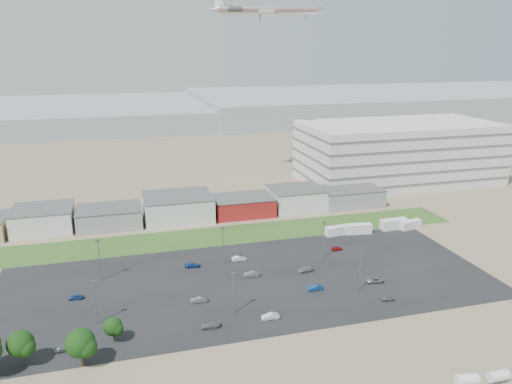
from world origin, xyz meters
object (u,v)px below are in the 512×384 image
object	(u,v)px
parked_car_4	(199,300)
parked_car_5	(76,297)
parked_car_3	(210,325)
storage_tank_nw	(467,380)
parked_car_0	(374,280)
parked_car_2	(388,298)
parked_car_6	(193,265)
parked_car_12	(305,269)
parked_car_13	(270,316)
airliner	(268,10)
parked_car_1	(315,288)
parked_car_10	(65,348)
parked_car_8	(337,248)
parked_car_11	(239,258)
parked_car_7	(252,274)
box_trailer_a	(337,231)

from	to	relation	value
parked_car_4	parked_car_5	distance (m)	28.30
parked_car_3	parked_car_5	world-z (taller)	parked_car_3
storage_tank_nw	parked_car_0	distance (m)	39.23
storage_tank_nw	parked_car_2	distance (m)	30.19
parked_car_4	parked_car_6	size ratio (longest dim) A/B	0.95
parked_car_12	parked_car_13	size ratio (longest dim) A/B	1.14
airliner	parked_car_13	size ratio (longest dim) A/B	12.05
storage_tank_nw	parked_car_1	world-z (taller)	storage_tank_nw
parked_car_12	parked_car_1	bearing A→B (deg)	-14.68
parked_car_2	parked_car_6	world-z (taller)	parked_car_6
airliner	storage_tank_nw	bearing A→B (deg)	-78.92
parked_car_3	parked_car_10	size ratio (longest dim) A/B	1.03
parked_car_6	parked_car_8	distance (m)	41.18
storage_tank_nw	airliner	world-z (taller)	airliner
parked_car_8	parked_car_12	world-z (taller)	parked_car_12
parked_car_11	parked_car_10	bearing A→B (deg)	124.23
parked_car_8	parked_car_3	bearing A→B (deg)	122.58
parked_car_13	storage_tank_nw	bearing A→B (deg)	42.10
parked_car_8	parked_car_10	distance (m)	76.57
parked_car_2	parked_car_11	bearing A→B (deg)	-131.61
parked_car_7	parked_car_8	size ratio (longest dim) A/B	1.25
storage_tank_nw	parked_car_1	xyz separation A→B (m)	(-11.90, 39.17, -0.50)
box_trailer_a	parked_car_4	world-z (taller)	box_trailer_a
box_trailer_a	airliner	world-z (taller)	airliner
box_trailer_a	parked_car_7	xyz separation A→B (m)	(-32.56, -20.73, -0.72)
parked_car_11	parked_car_13	bearing A→B (deg)	176.03
airliner	parked_car_10	xyz separation A→B (m)	(-72.39, -107.20, -68.60)
parked_car_10	parked_car_5	bearing A→B (deg)	-7.37
storage_tank_nw	parked_car_5	bearing A→B (deg)	143.14
airliner	parked_car_0	size ratio (longest dim) A/B	10.42
parked_car_4	parked_car_12	world-z (taller)	parked_car_12
airliner	parked_car_7	bearing A→B (deg)	-95.79
storage_tank_nw	parked_car_2	world-z (taller)	storage_tank_nw
parked_car_5	parked_car_8	distance (m)	70.21
parked_car_1	parked_car_10	size ratio (longest dim) A/B	1.01
parked_car_1	parked_car_3	size ratio (longest dim) A/B	0.97
parked_car_6	parked_car_5	bearing A→B (deg)	115.18
parked_car_1	parked_car_11	world-z (taller)	same
storage_tank_nw	airliner	distance (m)	152.45
airliner	parked_car_11	world-z (taller)	airliner
parked_car_1	parked_car_11	xyz separation A→B (m)	(-13.33, 21.25, 0.00)
parked_car_2	parked_car_3	bearing A→B (deg)	-83.03
airliner	parked_car_5	distance (m)	131.78
parked_car_6	parked_car_13	bearing A→B (deg)	-152.45
parked_car_5	storage_tank_nw	bearing A→B (deg)	59.08
parked_car_2	parked_car_13	distance (m)	28.13
parked_car_7	parked_car_11	distance (m)	10.17
airliner	parked_car_7	world-z (taller)	airliner
parked_car_4	parked_car_6	xyz separation A→B (m)	(1.40, 18.85, -0.04)
box_trailer_a	parked_car_11	bearing A→B (deg)	-168.19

